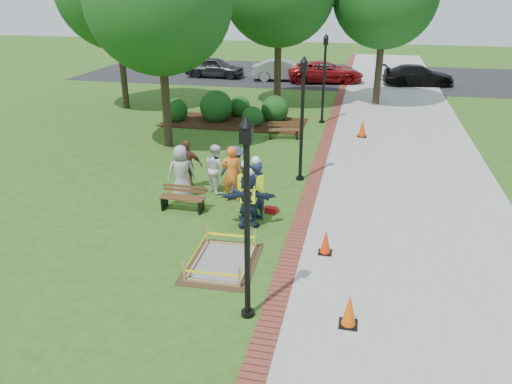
% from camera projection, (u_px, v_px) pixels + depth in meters
% --- Properties ---
extents(ground, '(100.00, 100.00, 0.00)m').
position_uv_depth(ground, '(228.00, 242.00, 13.34)').
color(ground, '#285116').
rests_on(ground, ground).
extents(sidewalk, '(6.00, 60.00, 0.02)m').
position_uv_depth(sidewalk, '(403.00, 145.00, 21.36)').
color(sidewalk, '#9E9E99').
rests_on(sidewalk, ground).
extents(brick_edging, '(0.50, 60.00, 0.03)m').
position_uv_depth(brick_edging, '(326.00, 140.00, 22.00)').
color(brick_edging, maroon).
rests_on(brick_edging, ground).
extents(mulch_bed, '(7.00, 3.00, 0.05)m').
position_uv_depth(mulch_bed, '(234.00, 123.00, 24.74)').
color(mulch_bed, '#381E0F').
rests_on(mulch_bed, ground).
extents(parking_lot, '(36.00, 12.00, 0.01)m').
position_uv_depth(parking_lot, '(323.00, 75.00, 37.67)').
color(parking_lot, black).
rests_on(parking_lot, ground).
extents(wet_concrete_pad, '(1.76, 2.34, 0.55)m').
position_uv_depth(wet_concrete_pad, '(222.00, 255.00, 12.21)').
color(wet_concrete_pad, '#47331E').
rests_on(wet_concrete_pad, ground).
extents(bench_near, '(1.37, 0.49, 0.74)m').
position_uv_depth(bench_near, '(183.00, 203.00, 15.12)').
color(bench_near, brown).
rests_on(bench_near, ground).
extents(bench_far, '(1.42, 0.74, 0.73)m').
position_uv_depth(bench_far, '(283.00, 134.00, 22.14)').
color(bench_far, brown).
rests_on(bench_far, ground).
extents(cone_front, '(0.38, 0.38, 0.74)m').
position_uv_depth(cone_front, '(349.00, 311.00, 9.93)').
color(cone_front, black).
rests_on(cone_front, ground).
extents(cone_back, '(0.34, 0.34, 0.67)m').
position_uv_depth(cone_back, '(326.00, 242.00, 12.63)').
color(cone_back, black).
rests_on(cone_back, ground).
extents(cone_far, '(0.42, 0.42, 0.83)m').
position_uv_depth(cone_far, '(362.00, 128.00, 22.32)').
color(cone_far, black).
rests_on(cone_far, ground).
extents(toolbox, '(0.40, 0.27, 0.18)m').
position_uv_depth(toolbox, '(271.00, 210.00, 15.00)').
color(toolbox, '#B70E14').
rests_on(toolbox, ground).
extents(lamp_near, '(0.28, 0.28, 4.26)m').
position_uv_depth(lamp_near, '(247.00, 207.00, 9.43)').
color(lamp_near, black).
rests_on(lamp_near, ground).
extents(lamp_mid, '(0.28, 0.28, 4.26)m').
position_uv_depth(lamp_mid, '(302.00, 110.00, 16.64)').
color(lamp_mid, black).
rests_on(lamp_mid, ground).
extents(lamp_far, '(0.28, 0.28, 4.26)m').
position_uv_depth(lamp_far, '(324.00, 72.00, 23.85)').
color(lamp_far, black).
rests_on(lamp_far, ground).
extents(tree_left, '(5.69, 5.69, 8.65)m').
position_uv_depth(tree_left, '(159.00, 0.00, 19.05)').
color(tree_left, '#3D2D1E').
rests_on(tree_left, ground).
extents(shrub_a, '(1.23, 1.23, 1.23)m').
position_uv_depth(shrub_a, '(176.00, 121.00, 25.17)').
color(shrub_a, '#124013').
rests_on(shrub_a, ground).
extents(shrub_b, '(1.64, 1.64, 1.64)m').
position_uv_depth(shrub_b, '(217.00, 120.00, 25.20)').
color(shrub_b, '#124013').
rests_on(shrub_b, ground).
extents(shrub_c, '(1.04, 1.04, 1.04)m').
position_uv_depth(shrub_c, '(253.00, 126.00, 24.20)').
color(shrub_c, '#124013').
rests_on(shrub_c, ground).
extents(shrub_d, '(1.37, 1.37, 1.37)m').
position_uv_depth(shrub_d, '(275.00, 121.00, 25.18)').
color(shrub_d, '#124013').
rests_on(shrub_d, ground).
extents(shrub_e, '(1.12, 1.12, 1.12)m').
position_uv_depth(shrub_e, '(240.00, 116.00, 26.00)').
color(shrub_e, '#124013').
rests_on(shrub_e, ground).
extents(casual_person_a, '(0.67, 0.57, 1.77)m').
position_uv_depth(casual_person_a, '(182.00, 173.00, 15.69)').
color(casual_person_a, '#9F9F9F').
rests_on(casual_person_a, ground).
extents(casual_person_b, '(0.64, 0.48, 1.80)m').
position_uv_depth(casual_person_b, '(232.00, 174.00, 15.55)').
color(casual_person_b, orange).
rests_on(casual_person_b, ground).
extents(casual_person_c, '(0.59, 0.60, 1.61)m').
position_uv_depth(casual_person_c, '(216.00, 168.00, 16.29)').
color(casual_person_c, white).
rests_on(casual_person_c, ground).
extents(casual_person_d, '(0.58, 0.41, 1.70)m').
position_uv_depth(casual_person_d, '(188.00, 165.00, 16.44)').
color(casual_person_d, brown).
rests_on(casual_person_d, ground).
extents(casual_person_e, '(0.52, 0.34, 1.61)m').
position_uv_depth(casual_person_e, '(235.00, 170.00, 16.16)').
color(casual_person_e, '#363B5F').
rests_on(casual_person_e, ground).
extents(hivis_worker_a, '(0.59, 0.45, 1.78)m').
position_uv_depth(hivis_worker_a, '(248.00, 198.00, 13.81)').
color(hivis_worker_a, '#1A1B44').
rests_on(hivis_worker_a, ground).
extents(hivis_worker_b, '(0.66, 0.68, 1.96)m').
position_uv_depth(hivis_worker_b, '(256.00, 189.00, 14.20)').
color(hivis_worker_b, '#1C2B49').
rests_on(hivis_worker_b, ground).
extents(hivis_worker_c, '(0.61, 0.51, 1.78)m').
position_uv_depth(hivis_worker_c, '(246.00, 189.00, 14.42)').
color(hivis_worker_c, '#1C2E4A').
rests_on(hivis_worker_c, ground).
extents(parked_car_a, '(2.34, 5.01, 1.61)m').
position_uv_depth(parked_car_a, '(215.00, 77.00, 36.83)').
color(parked_car_a, '#28282B').
rests_on(parked_car_a, ground).
extents(parked_car_b, '(2.81, 5.17, 1.60)m').
position_uv_depth(parked_car_b, '(284.00, 81.00, 35.62)').
color(parked_car_b, '#9E9EA3').
rests_on(parked_car_b, ground).
extents(parked_car_c, '(2.95, 5.13, 1.57)m').
position_uv_depth(parked_car_c, '(325.00, 82.00, 34.95)').
color(parked_car_c, maroon).
rests_on(parked_car_c, ground).
extents(parked_car_d, '(2.63, 4.80, 1.49)m').
position_uv_depth(parked_car_d, '(417.00, 85.00, 33.91)').
color(parked_car_d, black).
rests_on(parked_car_d, ground).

